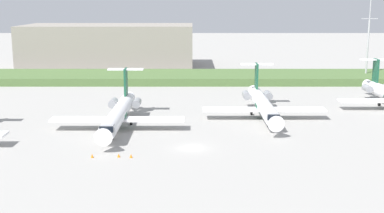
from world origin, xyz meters
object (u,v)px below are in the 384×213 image
at_px(antenna_mast, 368,42).
at_px(safety_cone_rear_marker, 131,156).
at_px(regional_jet_second, 119,113).
at_px(safety_cone_mid_marker, 119,155).
at_px(regional_jet_third, 263,104).
at_px(safety_cone_front_marker, 92,156).

height_order(antenna_mast, safety_cone_rear_marker, antenna_mast).
xyz_separation_m(regional_jet_second, safety_cone_mid_marker, (2.38, -17.24, -2.26)).
distance_m(regional_jet_second, safety_cone_rear_marker, 18.10).
height_order(regional_jet_second, antenna_mast, antenna_mast).
distance_m(antenna_mast, safety_cone_mid_marker, 92.47).
relative_size(regional_jet_third, antenna_mast, 1.19).
relative_size(safety_cone_front_marker, safety_cone_rear_marker, 1.00).
bearing_deg(safety_cone_front_marker, regional_jet_second, 85.63).
height_order(regional_jet_second, safety_cone_rear_marker, regional_jet_second).
bearing_deg(safety_cone_rear_marker, safety_cone_mid_marker, 172.25).
bearing_deg(antenna_mast, regional_jet_second, -138.68).
relative_size(antenna_mast, safety_cone_front_marker, 47.19).
distance_m(regional_jet_second, regional_jet_third, 27.34).
bearing_deg(safety_cone_rear_marker, safety_cone_front_marker, 179.74).
distance_m(safety_cone_front_marker, safety_cone_rear_marker, 5.47).
height_order(regional_jet_second, regional_jet_third, same).
xyz_separation_m(antenna_mast, safety_cone_front_marker, (-62.27, -71.01, -10.45)).
height_order(regional_jet_third, safety_cone_mid_marker, regional_jet_third).
xyz_separation_m(regional_jet_third, safety_cone_rear_marker, (-21.99, -25.52, -2.26)).
bearing_deg(safety_cone_rear_marker, antenna_mast, 51.36).
height_order(regional_jet_third, antenna_mast, antenna_mast).
relative_size(regional_jet_second, safety_cone_rear_marker, 56.36).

